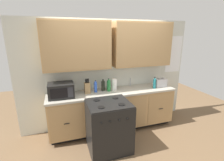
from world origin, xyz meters
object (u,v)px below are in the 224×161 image
Objects in this scene: microwave at (61,90)px; paper_towel_roll at (114,84)px; stove_range at (109,126)px; knife_block at (87,88)px; toaster at (160,83)px; bottle_dark at (103,85)px; bottle_teal at (155,83)px; bottle_blue at (96,86)px; bottle_green at (109,85)px.

microwave is 1.12m from paper_towel_roll.
stove_range is 3.06× the size of knife_block.
paper_towel_roll reaches higher than toaster.
stove_range is 3.69× the size of bottle_dark.
knife_block is at bearing 173.69° from bottle_teal.
knife_block is at bearing 110.37° from stove_range.
bottle_teal reaches higher than paper_towel_roll.
bottle_blue is (0.70, 0.08, -0.01)m from microwave.
bottle_teal reaches higher than bottle_blue.
microwave is at bearing 141.47° from stove_range.
bottle_dark is 0.13m from bottle_green.
knife_block is 1.52m from bottle_teal.
stove_range is 0.93m from bottle_dark.
paper_towel_roll is at bearing -0.28° from bottle_blue.
bottle_teal is at bearing -158.53° from toaster.
microwave is at bearing -173.02° from bottle_dark.
bottle_teal reaches higher than toaster.
bottle_dark reaches higher than stove_range.
bottle_teal is (1.25, 0.52, 0.57)m from stove_range.
microwave is 1.55× the size of knife_block.
bottle_dark is (0.10, 0.73, 0.57)m from stove_range.
microwave is 0.88m from bottle_dark.
stove_range is 3.56× the size of bottle_teal.
paper_towel_roll is at bearing -7.78° from bottle_dark.
bottle_dark is at bearing 10.17° from bottle_blue.
knife_block reaches higher than stove_range.
bottle_dark is at bearing 6.98° from microwave.
stove_range is 1.66m from toaster.
stove_range is at bearing -97.76° from bottle_dark.
knife_block reaches higher than bottle_dark.
microwave is 0.71m from bottle_blue.
bottle_blue is 0.93× the size of bottle_green.
microwave is 1.69× the size of bottle_green.
toaster is 1.08× the size of paper_towel_roll.
bottle_dark is at bearing 150.92° from bottle_green.
paper_towel_roll reaches higher than stove_range.
toaster is 1.53m from bottle_blue.
bottle_teal is at bearing 22.58° from stove_range.
stove_range is 0.96m from paper_towel_roll.
bottle_blue is (-1.53, 0.10, 0.03)m from toaster.
knife_block is 1.09× the size of bottle_green.
toaster is 1.09× the size of bottle_dark.
toaster is 0.90× the size of knife_block.
stove_range is 1.98× the size of microwave.
bottle_green is (0.21, 0.67, 0.58)m from stove_range.
bottle_blue reaches higher than paper_towel_roll.
knife_block is at bearing -177.45° from bottle_blue.
bottle_green is at bearing 176.91° from toaster.
microwave is 1.83× the size of bottle_blue.
bottle_dark is at bearing 169.87° from bottle_teal.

